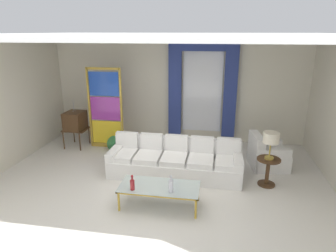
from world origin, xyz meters
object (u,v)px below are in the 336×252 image
at_px(vintage_tv, 75,121).
at_px(stained_glass_divider, 105,110).
at_px(coffee_table, 160,187).
at_px(peacock_figurine, 113,145).
at_px(bottle_crystal_tall, 132,184).
at_px(couch_white_long, 175,161).
at_px(table_lamp_brass, 271,139).
at_px(armchair_white, 266,155).
at_px(round_side_table, 268,169).
at_px(bottle_blue_decanter, 171,185).

relative_size(vintage_tv, stained_glass_divider, 0.61).
bearing_deg(coffee_table, peacock_figurine, 126.63).
distance_m(bottle_crystal_tall, stained_glass_divider, 3.32).
relative_size(couch_white_long, stained_glass_divider, 1.33).
height_order(couch_white_long, table_lamp_brass, table_lamp_brass).
height_order(armchair_white, peacock_figurine, armchair_white).
xyz_separation_m(round_side_table, table_lamp_brass, (0.00, 0.00, 0.67)).
bearing_deg(vintage_tv, round_side_table, -15.96).
height_order(bottle_blue_decanter, armchair_white, armchair_white).
height_order(couch_white_long, round_side_table, couch_white_long).
relative_size(armchair_white, round_side_table, 1.57).
bearing_deg(bottle_blue_decanter, bottle_crystal_tall, -177.40).
relative_size(bottle_blue_decanter, peacock_figurine, 0.54).
bearing_deg(bottle_crystal_tall, stained_glass_divider, 118.53).
bearing_deg(couch_white_long, armchair_white, 19.20).
bearing_deg(peacock_figurine, round_side_table, -16.85).
height_order(bottle_blue_decanter, vintage_tv, vintage_tv).
bearing_deg(bottle_blue_decanter, stained_glass_divider, 128.31).
relative_size(coffee_table, armchair_white, 1.56).
distance_m(couch_white_long, peacock_figurine, 2.04).
bearing_deg(armchair_white, bottle_blue_decanter, -130.41).
distance_m(coffee_table, vintage_tv, 3.87).
xyz_separation_m(bottle_crystal_tall, stained_glass_divider, (-1.57, 2.88, 0.54)).
bearing_deg(bottle_crystal_tall, couch_white_long, 71.07).
bearing_deg(bottle_blue_decanter, table_lamp_brass, 36.30).
bearing_deg(stained_glass_divider, bottle_crystal_tall, -61.47).
xyz_separation_m(vintage_tv, stained_glass_divider, (0.86, 0.10, 0.33)).
bearing_deg(vintage_tv, stained_glass_divider, 6.46).
bearing_deg(armchair_white, round_side_table, -96.03).
distance_m(coffee_table, armchair_white, 2.99).
relative_size(bottle_blue_decanter, armchair_white, 0.35).
height_order(armchair_white, stained_glass_divider, stained_glass_divider).
xyz_separation_m(bottle_crystal_tall, vintage_tv, (-2.43, 2.78, 0.21)).
relative_size(coffee_table, vintage_tv, 1.08).
xyz_separation_m(bottle_crystal_tall, table_lamp_brass, (2.51, 1.37, 0.51)).
xyz_separation_m(armchair_white, round_side_table, (-0.10, -0.92, 0.07)).
relative_size(armchair_white, table_lamp_brass, 1.64).
xyz_separation_m(bottle_blue_decanter, armchair_white, (1.92, 2.25, -0.25)).
relative_size(bottle_blue_decanter, vintage_tv, 0.24).
xyz_separation_m(vintage_tv, table_lamp_brass, (4.93, -1.41, 0.30)).
xyz_separation_m(couch_white_long, round_side_table, (1.97, -0.20, 0.05)).
height_order(coffee_table, table_lamp_brass, table_lamp_brass).
bearing_deg(table_lamp_brass, vintage_tv, 164.04).
height_order(couch_white_long, bottle_crystal_tall, couch_white_long).
bearing_deg(stained_glass_divider, bottle_blue_decanter, -51.69).
relative_size(peacock_figurine, round_side_table, 1.01).
relative_size(couch_white_long, peacock_figurine, 4.88).
height_order(bottle_crystal_tall, peacock_figurine, bottle_crystal_tall).
bearing_deg(table_lamp_brass, stained_glass_divider, 159.67).
bearing_deg(round_side_table, vintage_tv, 164.04).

